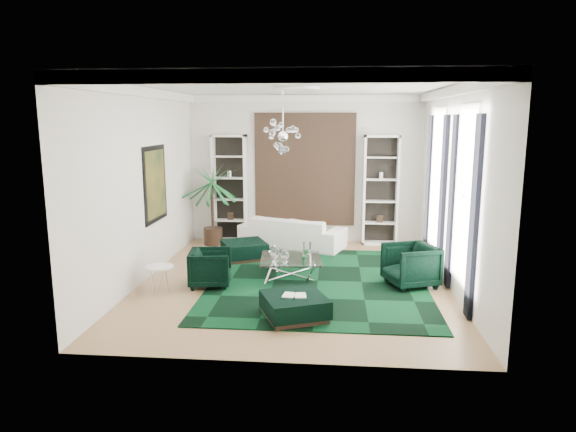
# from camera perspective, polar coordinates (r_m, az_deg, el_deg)

# --- Properties ---
(floor) EXTENTS (6.00, 7.00, 0.02)m
(floor) POSITION_cam_1_polar(r_m,az_deg,el_deg) (10.34, 0.71, -7.30)
(floor) COLOR #A48056
(floor) RESTS_ON ground
(ceiling) EXTENTS (6.00, 7.00, 0.02)m
(ceiling) POSITION_cam_1_polar(r_m,az_deg,el_deg) (9.85, 0.76, 14.34)
(ceiling) COLOR white
(ceiling) RESTS_ON ground
(wall_back) EXTENTS (6.00, 0.02, 3.80)m
(wall_back) POSITION_cam_1_polar(r_m,az_deg,el_deg) (13.40, 1.88, 5.19)
(wall_back) COLOR silver
(wall_back) RESTS_ON ground
(wall_front) EXTENTS (6.00, 0.02, 3.80)m
(wall_front) POSITION_cam_1_polar(r_m,az_deg,el_deg) (6.47, -1.63, -0.77)
(wall_front) COLOR silver
(wall_front) RESTS_ON ground
(wall_left) EXTENTS (0.02, 7.00, 3.80)m
(wall_left) POSITION_cam_1_polar(r_m,az_deg,el_deg) (10.58, -15.78, 3.32)
(wall_left) COLOR silver
(wall_left) RESTS_ON ground
(wall_right) EXTENTS (0.02, 7.00, 3.80)m
(wall_right) POSITION_cam_1_polar(r_m,az_deg,el_deg) (10.14, 17.97, 2.90)
(wall_right) COLOR silver
(wall_right) RESTS_ON ground
(crown_molding) EXTENTS (6.00, 7.00, 0.18)m
(crown_molding) POSITION_cam_1_polar(r_m,az_deg,el_deg) (9.85, 0.76, 13.70)
(crown_molding) COLOR white
(crown_molding) RESTS_ON ceiling
(ceiling_medallion) EXTENTS (0.90, 0.90, 0.05)m
(ceiling_medallion) POSITION_cam_1_polar(r_m,az_deg,el_deg) (10.15, 0.90, 14.01)
(ceiling_medallion) COLOR white
(ceiling_medallion) RESTS_ON ceiling
(tapestry) EXTENTS (2.50, 0.06, 2.80)m
(tapestry) POSITION_cam_1_polar(r_m,az_deg,el_deg) (13.35, 1.87, 5.17)
(tapestry) COLOR black
(tapestry) RESTS_ON wall_back
(shelving_left) EXTENTS (0.90, 0.38, 2.80)m
(shelving_left) POSITION_cam_1_polar(r_m,az_deg,el_deg) (13.51, -6.48, 3.04)
(shelving_left) COLOR white
(shelving_left) RESTS_ON floor
(shelving_right) EXTENTS (0.90, 0.38, 2.80)m
(shelving_right) POSITION_cam_1_polar(r_m,az_deg,el_deg) (13.29, 10.25, 2.81)
(shelving_right) COLOR white
(shelving_right) RESTS_ON floor
(painting) EXTENTS (0.04, 1.30, 1.60)m
(painting) POSITION_cam_1_polar(r_m,az_deg,el_deg) (11.13, -14.48, 3.47)
(painting) COLOR black
(painting) RESTS_ON wall_left
(window_near) EXTENTS (0.03, 1.10, 2.90)m
(window_near) POSITION_cam_1_polar(r_m,az_deg,el_deg) (9.27, 19.06, 2.15)
(window_near) COLOR white
(window_near) RESTS_ON wall_right
(curtain_near_a) EXTENTS (0.07, 0.30, 3.25)m
(curtain_near_a) POSITION_cam_1_polar(r_m,az_deg,el_deg) (8.56, 19.96, -0.28)
(curtain_near_a) COLOR black
(curtain_near_a) RESTS_ON floor
(curtain_near_b) EXTENTS (0.07, 0.30, 3.25)m
(curtain_near_b) POSITION_cam_1_polar(r_m,az_deg,el_deg) (10.05, 17.73, 1.41)
(curtain_near_b) COLOR black
(curtain_near_b) RESTS_ON floor
(window_far) EXTENTS (0.03, 1.10, 2.90)m
(window_far) POSITION_cam_1_polar(r_m,az_deg,el_deg) (11.60, 16.25, 3.91)
(window_far) COLOR white
(window_far) RESTS_ON wall_right
(curtain_far_a) EXTENTS (0.07, 0.30, 3.25)m
(curtain_far_a) POSITION_cam_1_polar(r_m,az_deg,el_deg) (10.86, 16.78, 2.12)
(curtain_far_a) COLOR black
(curtain_far_a) RESTS_ON floor
(curtain_far_b) EXTENTS (0.07, 0.30, 3.25)m
(curtain_far_b) POSITION_cam_1_polar(r_m,az_deg,el_deg) (12.38, 15.35, 3.20)
(curtain_far_b) COLOR black
(curtain_far_b) RESTS_ON floor
(rug) EXTENTS (4.20, 5.00, 0.02)m
(rug) POSITION_cam_1_polar(r_m,az_deg,el_deg) (10.32, 3.33, -7.23)
(rug) COLOR black
(rug) RESTS_ON floor
(sofa) EXTENTS (2.81, 1.83, 0.76)m
(sofa) POSITION_cam_1_polar(r_m,az_deg,el_deg) (12.97, 0.46, -1.78)
(sofa) COLOR white
(sofa) RESTS_ON floor
(armchair_left) EXTENTS (0.88, 0.86, 0.72)m
(armchair_left) POSITION_cam_1_polar(r_m,az_deg,el_deg) (10.08, -8.61, -5.71)
(armchair_left) COLOR black
(armchair_left) RESTS_ON floor
(armchair_right) EXTENTS (1.15, 1.13, 0.82)m
(armchair_right) POSITION_cam_1_polar(r_m,az_deg,el_deg) (10.22, 13.46, -5.36)
(armchair_right) COLOR black
(armchair_right) RESTS_ON floor
(coffee_table) EXTENTS (1.32, 1.32, 0.42)m
(coffee_table) POSITION_cam_1_polar(r_m,az_deg,el_deg) (10.49, 0.32, -5.78)
(coffee_table) COLOR white
(coffee_table) RESTS_ON floor
(ottoman_side) EXTENTS (1.23, 1.23, 0.41)m
(ottoman_side) POSITION_cam_1_polar(r_m,az_deg,el_deg) (11.90, -4.88, -3.83)
(ottoman_side) COLOR black
(ottoman_side) RESTS_ON floor
(ottoman_front) EXTENTS (1.24, 1.24, 0.38)m
(ottoman_front) POSITION_cam_1_polar(r_m,az_deg,el_deg) (8.44, 0.73, -10.07)
(ottoman_front) COLOR black
(ottoman_front) RESTS_ON floor
(book) EXTENTS (0.39, 0.26, 0.03)m
(book) POSITION_cam_1_polar(r_m,az_deg,el_deg) (8.37, 0.74, -8.76)
(book) COLOR white
(book) RESTS_ON ottoman_front
(side_table) EXTENTS (0.66, 0.66, 0.49)m
(side_table) POSITION_cam_1_polar(r_m,az_deg,el_deg) (9.92, -14.02, -6.87)
(side_table) COLOR white
(side_table) RESTS_ON floor
(palm) EXTENTS (1.97, 1.97, 2.63)m
(palm) POSITION_cam_1_polar(r_m,az_deg,el_deg) (13.17, -8.44, 2.43)
(palm) COLOR #206933
(palm) RESTS_ON floor
(chandelier) EXTENTS (1.05, 1.05, 0.74)m
(chandelier) POSITION_cam_1_polar(r_m,az_deg,el_deg) (10.22, -0.57, 8.82)
(chandelier) COLOR white
(chandelier) RESTS_ON ceiling
(table_plant) EXTENTS (0.18, 0.17, 0.27)m
(table_plant) POSITION_cam_1_polar(r_m,az_deg,el_deg) (10.14, 1.91, -4.37)
(table_plant) COLOR #206933
(table_plant) RESTS_ON coffee_table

